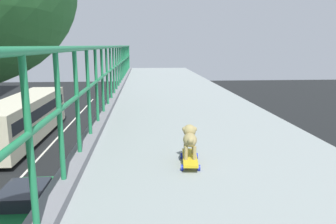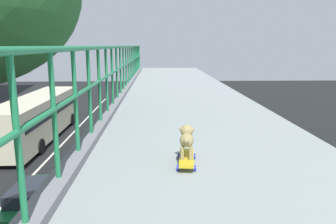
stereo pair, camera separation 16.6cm
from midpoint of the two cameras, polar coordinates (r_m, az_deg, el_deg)
name	(u,v)px [view 2 (the right image)]	position (r m, az deg, el deg)	size (l,w,h in m)	color
car_green_fifth	(37,199)	(13.95, -21.72, -14.05)	(1.87, 3.97, 1.28)	#176932
city_bus	(38,115)	(24.14, -21.72, -0.56)	(2.66, 11.73, 3.00)	beige
toy_skateboard	(187,158)	(3.37, 4.70, -8.15)	(0.23, 0.54, 0.08)	gold
small_dog	(187,138)	(3.35, 4.73, -4.54)	(0.17, 0.39, 0.30)	#9D8C58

